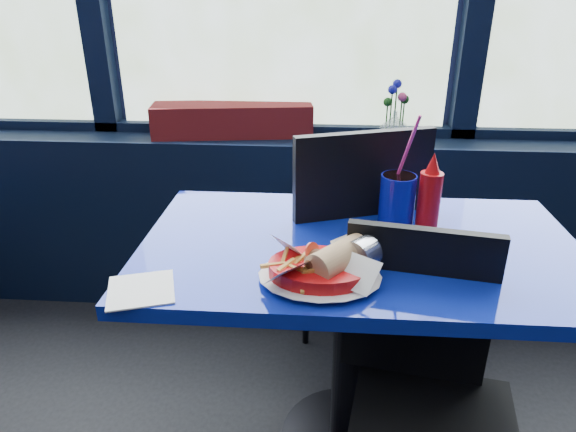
% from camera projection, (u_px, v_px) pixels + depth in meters
% --- Properties ---
extents(window_sill, '(5.00, 0.26, 0.80)m').
position_uv_depth(window_sill, '(280.00, 222.00, 2.36)').
color(window_sill, black).
rests_on(window_sill, ground).
extents(near_table, '(1.20, 0.70, 0.75)m').
position_uv_depth(near_table, '(356.00, 299.00, 1.48)').
color(near_table, black).
rests_on(near_table, ground).
extents(chair_near_front, '(0.45, 0.46, 0.87)m').
position_uv_depth(chair_near_front, '(425.00, 382.00, 1.27)').
color(chair_near_front, black).
rests_on(chair_near_front, ground).
extents(chair_near_back, '(0.58, 0.59, 1.01)m').
position_uv_depth(chair_near_back, '(369.00, 245.00, 1.76)').
color(chair_near_back, black).
rests_on(chair_near_back, ground).
extents(planter_box, '(0.70, 0.26, 0.14)m').
position_uv_depth(planter_box, '(233.00, 120.00, 2.21)').
color(planter_box, maroon).
rests_on(planter_box, window_sill).
extents(flower_vase, '(0.15, 0.15, 0.25)m').
position_uv_depth(flower_vase, '(395.00, 123.00, 2.12)').
color(flower_vase, silver).
rests_on(flower_vase, window_sill).
extents(food_basket, '(0.33, 0.33, 0.10)m').
position_uv_depth(food_basket, '(322.00, 268.00, 1.22)').
color(food_basket, red).
rests_on(food_basket, near_table).
extents(ketchup_bottle, '(0.06, 0.06, 0.24)m').
position_uv_depth(ketchup_bottle, '(429.00, 198.00, 1.43)').
color(ketchup_bottle, red).
rests_on(ketchup_bottle, near_table).
extents(soda_cup, '(0.10, 0.10, 0.34)m').
position_uv_depth(soda_cup, '(397.00, 201.00, 1.47)').
color(soda_cup, '#0C128C').
rests_on(soda_cup, near_table).
extents(napkin, '(0.19, 0.19, 0.00)m').
position_uv_depth(napkin, '(141.00, 290.00, 1.19)').
color(napkin, white).
rests_on(napkin, near_table).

